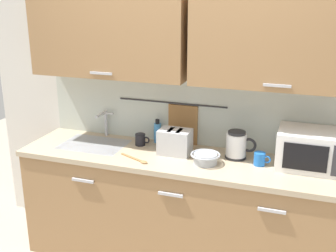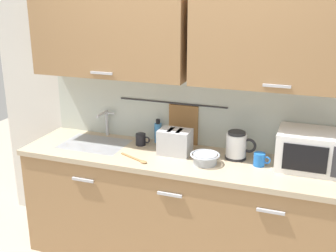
# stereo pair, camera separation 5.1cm
# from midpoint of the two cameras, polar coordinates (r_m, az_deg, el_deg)

# --- Properties ---
(counter_unit) EXTENTS (2.53, 0.64, 0.90)m
(counter_unit) POSITION_cam_midpoint_polar(r_m,az_deg,el_deg) (3.38, 1.45, -11.13)
(counter_unit) COLOR #997047
(counter_unit) RESTS_ON ground
(back_wall_assembly) EXTENTS (3.70, 0.41, 2.50)m
(back_wall_assembly) POSITION_cam_midpoint_polar(r_m,az_deg,el_deg) (3.22, 3.03, 7.64)
(back_wall_assembly) COLOR silver
(back_wall_assembly) RESTS_ON ground
(sink_faucet) EXTENTS (0.09, 0.17, 0.22)m
(sink_faucet) POSITION_cam_midpoint_polar(r_m,az_deg,el_deg) (3.61, -8.89, 0.78)
(sink_faucet) COLOR #B2B5BA
(sink_faucet) RESTS_ON counter_unit
(microwave) EXTENTS (0.46, 0.35, 0.27)m
(microwave) POSITION_cam_midpoint_polar(r_m,az_deg,el_deg) (3.11, 18.23, -2.99)
(microwave) COLOR white
(microwave) RESTS_ON counter_unit
(electric_kettle) EXTENTS (0.23, 0.16, 0.21)m
(electric_kettle) POSITION_cam_midpoint_polar(r_m,az_deg,el_deg) (3.16, 8.76, -2.55)
(electric_kettle) COLOR black
(electric_kettle) RESTS_ON counter_unit
(dish_soap_bottle) EXTENTS (0.06, 0.06, 0.20)m
(dish_soap_bottle) POSITION_cam_midpoint_polar(r_m,az_deg,el_deg) (3.45, -1.84, -0.84)
(dish_soap_bottle) COLOR #3F8CD8
(dish_soap_bottle) RESTS_ON counter_unit
(mug_near_sink) EXTENTS (0.12, 0.08, 0.09)m
(mug_near_sink) POSITION_cam_midpoint_polar(r_m,az_deg,el_deg) (3.40, -4.12, -1.82)
(mug_near_sink) COLOR black
(mug_near_sink) RESTS_ON counter_unit
(mixing_bowl) EXTENTS (0.21, 0.21, 0.08)m
(mixing_bowl) POSITION_cam_midpoint_polar(r_m,az_deg,el_deg) (3.06, 4.56, -4.27)
(mixing_bowl) COLOR #A5ADB7
(mixing_bowl) RESTS_ON counter_unit
(toaster) EXTENTS (0.26, 0.17, 0.19)m
(toaster) POSITION_cam_midpoint_polar(r_m,az_deg,el_deg) (3.21, 0.48, -2.13)
(toaster) COLOR #B7BABF
(toaster) RESTS_ON counter_unit
(mug_by_kettle) EXTENTS (0.12, 0.08, 0.09)m
(mug_by_kettle) POSITION_cam_midpoint_polar(r_m,az_deg,el_deg) (3.08, 11.76, -4.35)
(mug_by_kettle) COLOR blue
(mug_by_kettle) RESTS_ON counter_unit
(wooden_spoon) EXTENTS (0.26, 0.14, 0.01)m
(wooden_spoon) POSITION_cam_midpoint_polar(r_m,az_deg,el_deg) (3.13, -4.64, -4.51)
(wooden_spoon) COLOR #9E7042
(wooden_spoon) RESTS_ON counter_unit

